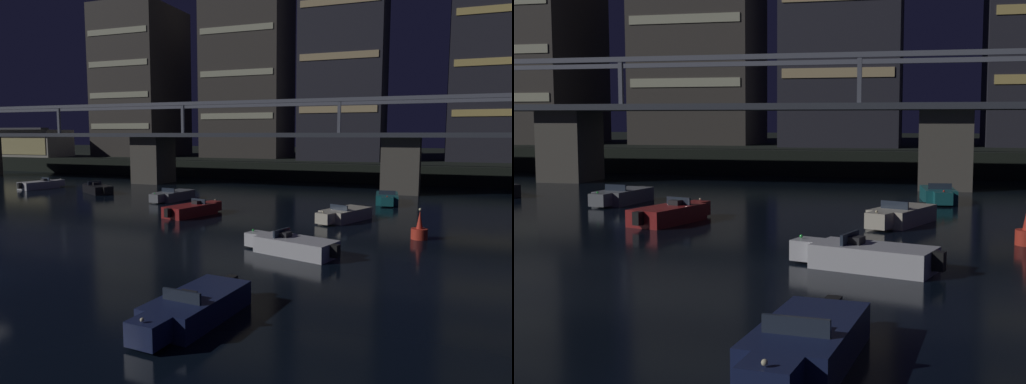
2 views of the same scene
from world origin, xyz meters
The scene contains 16 objects.
far_riverbank centered at (0.00, 84.56, 1.10)m, with size 240.00×80.00×2.20m, color black.
river_bridge centered at (0.00, 36.55, 4.27)m, with size 92.65×6.40×9.38m.
tower_west_low centered at (-30.73, 58.67, 14.80)m, with size 12.14×13.40×25.51m.
tower_west_tall centered at (-11.32, 59.67, 18.48)m, with size 12.96×10.01×32.86m.
tower_central centered at (4.91, 55.53, 19.86)m, with size 11.45×8.56×35.61m.
tower_east_tall centered at (25.59, 59.81, 18.41)m, with size 13.79×8.85×32.72m.
waterfront_pavilion centered at (-45.59, 48.47, 4.44)m, with size 12.40×7.40×4.70m.
speedboat_near_left centered at (-4.08, 23.49, 0.41)m, with size 2.28×5.23×1.16m.
speedboat_near_center centered at (10.92, -0.56, 0.41)m, with size 2.20×5.23×1.16m.
speedboat_near_right centered at (12.06, 18.73, 0.41)m, with size 3.17×5.05×1.16m.
speedboat_mid_left centered at (-13.97, 25.49, 0.41)m, with size 4.81×3.75×1.16m.
speedboat_mid_center centered at (-22.41, 26.67, 0.41)m, with size 2.63×5.21×1.16m.
speedboat_mid_right centered at (1.43, 16.94, 0.41)m, with size 2.84×5.17×1.16m.
speedboat_far_left centered at (13.93, 28.40, 0.41)m, with size 2.19×5.23×1.16m.
speedboat_far_center centered at (11.38, 8.70, 0.41)m, with size 5.16×2.87×1.16m.
channel_buoy centered at (17.07, 14.42, 0.48)m, with size 0.90×0.90×1.76m.
Camera 1 is at (17.92, -13.43, 5.81)m, focal length 33.69 mm.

